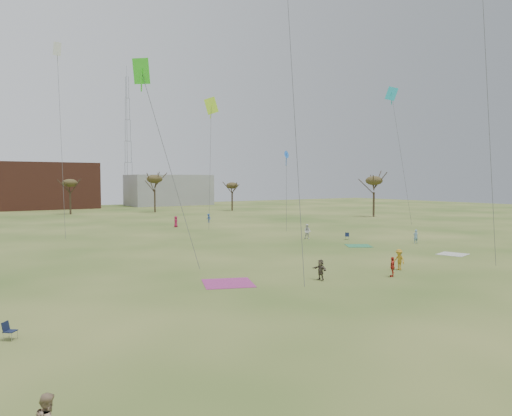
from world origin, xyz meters
TOP-DOWN VIEW (x-y plane):
  - ground at (0.00, 0.00)m, footprint 260.00×260.00m
  - spectator_fore_a at (9.92, 7.59)m, footprint 0.96×0.85m
  - spectator_fore_c at (4.39, 9.77)m, footprint 0.51×1.47m
  - flyer_mid_b at (12.68, 9.26)m, footprint 0.70×1.16m
  - flyer_mid_c at (28.12, 19.68)m, footprint 0.68×0.55m
  - spectator_mid_e at (20.15, 30.18)m, footprint 1.14×1.16m
  - flyer_far_b at (12.74, 53.93)m, footprint 0.83×1.01m
  - flyer_far_c at (21.27, 58.74)m, footprint 0.74×1.09m
  - blanket_cream at (24.08, 11.92)m, footprint 3.20×3.20m
  - blanket_plum at (-2.06, 12.62)m, footprint 4.65×4.65m
  - blanket_olive at (20.78, 21.82)m, footprint 3.81×3.81m
  - camp_chair_left at (-17.14, 7.43)m, footprint 0.74×0.74m
  - camp_chair_right at (23.96, 26.94)m, footprint 0.74×0.74m
  - kites_aloft at (-1.07, 23.12)m, footprint 65.37×62.18m
  - tree_line at (-2.85, 79.12)m, footprint 117.44×49.32m
  - building_brick at (5.00, 120.00)m, footprint 26.00×16.00m
  - building_grey at (40.00, 118.00)m, footprint 24.00×12.00m
  - radio_tower at (30.00, 125.00)m, footprint 1.51×1.72m

SIDE VIEW (x-z plane):
  - ground at x=0.00m, z-range 0.00..0.00m
  - blanket_cream at x=24.08m, z-range -0.01..0.02m
  - blanket_plum at x=-2.06m, z-range -0.01..0.02m
  - blanket_olive at x=20.78m, z-range -0.01..0.02m
  - camp_chair_left at x=-17.14m, z-range -0.18..0.69m
  - camp_chair_right at x=23.96m, z-range -0.18..0.69m
  - flyer_far_c at x=21.27m, z-range 0.00..1.56m
  - spectator_fore_a at x=9.92m, z-range 0.00..1.56m
  - spectator_fore_c at x=4.39m, z-range 0.00..1.57m
  - flyer_mid_c at x=28.12m, z-range 0.00..1.63m
  - flyer_mid_b at x=12.68m, z-range 0.00..1.75m
  - flyer_far_b at x=12.74m, z-range 0.00..1.77m
  - spectator_mid_e at x=20.15m, z-range 0.00..1.89m
  - building_grey at x=40.00m, z-range 0.00..9.00m
  - building_brick at x=5.00m, z-range 0.00..12.00m
  - tree_line at x=-2.85m, z-range 2.63..11.54m
  - radio_tower at x=30.00m, z-range -1.29..39.71m
  - kites_aloft at x=-1.07m, z-range 7.14..32.36m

